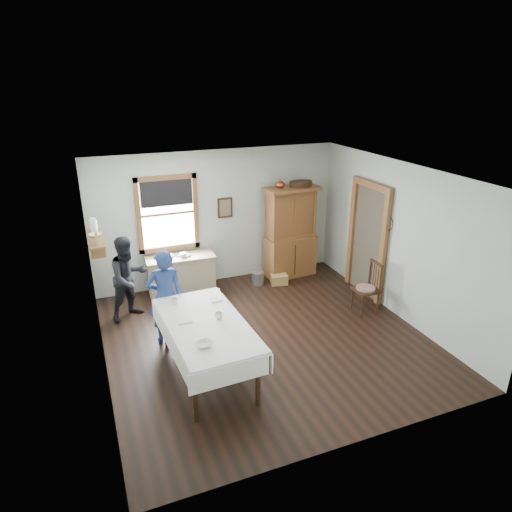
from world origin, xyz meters
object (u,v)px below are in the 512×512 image
at_px(work_counter, 181,274).
at_px(pail, 258,278).
at_px(dining_table, 207,348).
at_px(wicker_basket, 279,279).
at_px(woman_blue, 166,300).
at_px(china_hutch, 291,232).
at_px(spindle_chair, 366,287).
at_px(figure_dark, 129,281).

height_order(work_counter, pail, work_counter).
relative_size(work_counter, pail, 4.93).
xyz_separation_m(dining_table, wicker_basket, (2.20, 2.36, -0.32)).
xyz_separation_m(wicker_basket, woman_blue, (-2.55, -1.27, 0.63)).
relative_size(pail, wicker_basket, 0.80).
xyz_separation_m(china_hutch, pail, (-0.82, -0.20, -0.82)).
xyz_separation_m(pail, wicker_basket, (0.41, -0.15, -0.04)).
xyz_separation_m(spindle_chair, pail, (-1.37, 1.78, -0.34)).
height_order(pail, woman_blue, woman_blue).
height_order(china_hutch, wicker_basket, china_hutch).
bearing_deg(china_hutch, wicker_basket, -143.79).
relative_size(wicker_basket, figure_dark, 0.24).
distance_m(pail, wicker_basket, 0.44).
relative_size(china_hutch, dining_table, 0.93).
distance_m(spindle_chair, wicker_basket, 1.93).
xyz_separation_m(dining_table, figure_dark, (-0.79, 2.10, 0.28)).
bearing_deg(work_counter, dining_table, -92.99).
relative_size(china_hutch, pail, 7.17).
relative_size(work_counter, dining_table, 0.64).
relative_size(spindle_chair, pail, 3.56).
xyz_separation_m(work_counter, china_hutch, (2.35, -0.03, 0.58)).
relative_size(spindle_chair, wicker_basket, 2.86).
xyz_separation_m(work_counter, wicker_basket, (1.94, -0.38, -0.28)).
bearing_deg(spindle_chair, pail, 126.17).
height_order(spindle_chair, pail, spindle_chair).
relative_size(dining_table, pail, 7.74).
distance_m(work_counter, china_hutch, 2.42).
distance_m(spindle_chair, figure_dark, 4.19).
distance_m(dining_table, figure_dark, 2.26).
bearing_deg(work_counter, woman_blue, -107.92).
xyz_separation_m(wicker_basket, figure_dark, (-2.99, -0.25, 0.60)).
height_order(work_counter, china_hutch, china_hutch).
relative_size(work_counter, woman_blue, 0.91).
height_order(dining_table, spindle_chair, spindle_chair).
bearing_deg(woman_blue, wicker_basket, -150.54).
height_order(china_hutch, spindle_chair, china_hutch).
relative_size(work_counter, china_hutch, 0.69).
height_order(work_counter, dining_table, dining_table).
bearing_deg(spindle_chair, dining_table, -168.47).
relative_size(spindle_chair, figure_dark, 0.68).
height_order(spindle_chair, woman_blue, woman_blue).
xyz_separation_m(work_counter, figure_dark, (-1.05, -0.64, 0.32)).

